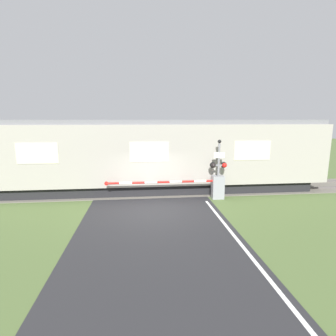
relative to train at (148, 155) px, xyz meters
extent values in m
plane|color=#4C6033|center=(0.09, -3.34, -2.05)|extent=(80.00, 80.00, 0.00)
cube|color=#666056|center=(0.09, 0.00, -2.04)|extent=(36.00, 3.20, 0.03)
cube|color=#595451|center=(0.09, -0.72, -1.97)|extent=(36.00, 0.08, 0.10)
cube|color=#595451|center=(0.09, 0.72, -1.97)|extent=(36.00, 0.08, 0.10)
cube|color=black|center=(0.00, 0.00, -1.75)|extent=(18.03, 2.54, 0.60)
cube|color=#9E998E|center=(0.00, 0.00, 0.13)|extent=(19.59, 2.99, 3.18)
cube|color=slate|center=(0.00, 0.00, 1.84)|extent=(19.20, 2.75, 0.24)
cube|color=beige|center=(5.39, -1.50, 0.37)|extent=(1.96, 0.02, 1.02)
cube|color=beige|center=(0.00, -1.50, 0.37)|extent=(1.96, 0.02, 1.02)
cube|color=beige|center=(-5.39, -1.50, 0.37)|extent=(1.96, 0.02, 1.02)
cube|color=gray|center=(3.48, -1.89, -1.45)|extent=(0.60, 0.44, 1.20)
cylinder|color=gray|center=(3.48, -1.89, -1.11)|extent=(0.16, 0.16, 0.18)
cylinder|color=red|center=(3.17, -1.89, -1.11)|extent=(0.62, 0.11, 0.11)
cylinder|color=white|center=(2.54, -1.89, -1.11)|extent=(0.62, 0.11, 0.11)
cylinder|color=red|center=(1.92, -1.89, -1.11)|extent=(0.62, 0.11, 0.11)
cylinder|color=white|center=(1.30, -1.89, -1.11)|extent=(0.62, 0.11, 0.11)
cylinder|color=red|center=(0.67, -1.89, -1.11)|extent=(0.62, 0.11, 0.11)
cylinder|color=white|center=(0.05, -1.89, -1.11)|extent=(0.62, 0.11, 0.11)
cylinder|color=red|center=(-0.57, -1.89, -1.11)|extent=(0.62, 0.11, 0.11)
cylinder|color=white|center=(-1.20, -1.89, -1.11)|extent=(0.62, 0.11, 0.11)
cylinder|color=red|center=(-1.82, -1.89, -1.11)|extent=(0.62, 0.11, 0.11)
cylinder|color=red|center=(-2.13, -1.89, -1.11)|extent=(0.20, 0.02, 0.20)
cylinder|color=gray|center=(3.44, -2.04, -0.62)|extent=(0.11, 0.11, 2.86)
cube|color=gray|center=(3.44, -2.04, -0.28)|extent=(0.68, 0.07, 0.07)
sphere|color=black|center=(3.16, -2.09, -0.28)|extent=(0.24, 0.24, 0.24)
sphere|color=red|center=(3.72, -2.09, -0.28)|extent=(0.24, 0.24, 0.24)
cylinder|color=black|center=(3.16, -1.98, -0.28)|extent=(0.30, 0.06, 0.30)
cylinder|color=black|center=(3.72, -1.98, -0.28)|extent=(0.30, 0.06, 0.30)
cube|color=white|center=(3.44, -2.08, 0.24)|extent=(0.54, 0.02, 0.28)
sphere|color=black|center=(3.44, -2.04, 0.91)|extent=(0.18, 0.18, 0.18)
camera|label=1|loc=(-0.43, -14.59, 2.00)|focal=28.00mm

